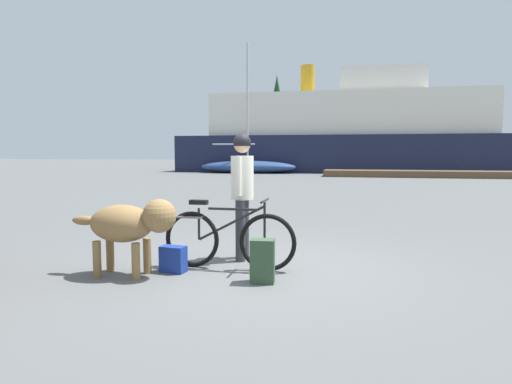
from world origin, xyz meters
The scene contains 12 objects.
ground_plane centered at (0.00, 0.00, 0.00)m, with size 160.00×160.00×0.00m, color #595B5B.
bicycle centered at (-0.39, -0.09, 0.40)m, with size 1.78×0.44×0.93m.
person_cyclist centered at (-0.33, 0.46, 1.09)m, with size 0.32×0.53×1.79m.
dog centered at (-1.48, -0.66, 0.65)m, with size 1.40×0.55×0.97m.
backpack centered at (0.18, -0.59, 0.26)m, with size 0.28×0.20×0.52m, color #334C33.
handbag_pannier centered at (-1.03, -0.39, 0.17)m, with size 0.32×0.18×0.34m, color navy.
dock_pier centered at (7.88, 23.11, 0.20)m, with size 17.11×2.08×0.40m, color brown.
ferry_boat centered at (0.63, 30.43, 2.91)m, with size 25.74×7.66×8.37m.
sailboat_moored centered at (-6.40, 25.85, 0.51)m, with size 7.06×1.98×9.26m.
pine_tree_far_left centered at (-7.34, 44.08, 5.85)m, with size 4.16×4.16×9.15m.
pine_tree_center centered at (4.76, 43.22, 6.40)m, with size 3.98×3.98×9.89m.
pine_tree_mid_back centered at (-8.49, 50.22, 6.62)m, with size 3.49×3.49×11.15m.
Camera 1 is at (1.22, -5.62, 1.53)m, focal length 31.24 mm.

